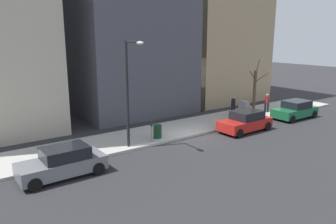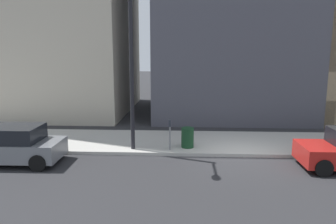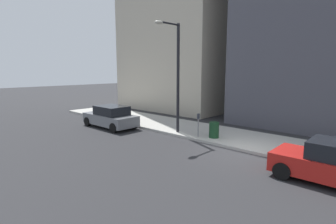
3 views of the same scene
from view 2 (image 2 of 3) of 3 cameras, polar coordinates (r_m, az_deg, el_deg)
The scene contains 6 objects.
ground_plane at distance 14.32m, azimuth 12.93°, elevation -7.73°, with size 120.00×120.00×0.00m, color #2B2B2D.
sidewalk at distance 16.18m, azimuth 11.73°, elevation -5.27°, with size 4.00×36.00×0.15m, color #B2AFA8.
parked_car_grey at distance 14.54m, azimuth -25.88°, elevation -5.24°, with size 1.96×4.22×1.52m.
parking_meter at distance 14.27m, azimuth 0.33°, elevation -3.43°, with size 0.14×0.10×1.35m.
streetlamp at distance 13.86m, azimuth -6.58°, elevation 8.79°, with size 1.97×0.32×6.50m.
trash_bin at distance 14.79m, azimuth 3.42°, elevation -4.46°, with size 0.56×0.56×0.90m, color #14381E.
Camera 2 is at (-13.39, 2.50, 4.42)m, focal length 35.00 mm.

